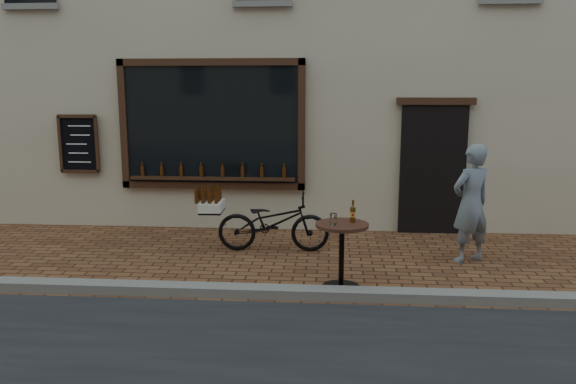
{
  "coord_description": "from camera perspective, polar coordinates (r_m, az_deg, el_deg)",
  "views": [
    {
      "loc": [
        0.18,
        -6.18,
        2.47
      ],
      "look_at": [
        -0.4,
        1.2,
        1.1
      ],
      "focal_mm": 35.0,
      "sensor_mm": 36.0,
      "label": 1
    }
  ],
  "objects": [
    {
      "name": "ground",
      "position": [
        6.66,
        2.68,
        -11.3
      ],
      "size": [
        90.0,
        90.0,
        0.0
      ],
      "primitive_type": "plane",
      "color": "#532D1A",
      "rests_on": "ground"
    },
    {
      "name": "kerb",
      "position": [
        6.82,
        2.74,
        -10.21
      ],
      "size": [
        90.0,
        0.25,
        0.12
      ],
      "primitive_type": "cube",
      "color": "slate",
      "rests_on": "ground"
    },
    {
      "name": "cargo_bicycle",
      "position": [
        8.61,
        -1.74,
        -3.03
      ],
      "size": [
        2.03,
        0.65,
        0.96
      ],
      "rotation": [
        0.0,
        0.0,
        1.6
      ],
      "color": "black",
      "rests_on": "ground"
    },
    {
      "name": "bistro_table",
      "position": [
        6.98,
        5.51,
        -5.11
      ],
      "size": [
        0.65,
        0.65,
        1.12
      ],
      "color": "black",
      "rests_on": "ground"
    },
    {
      "name": "pedestrian",
      "position": [
        8.4,
        18.09,
        -1.12
      ],
      "size": [
        0.74,
        0.66,
        1.71
      ],
      "primitive_type": "imported",
      "rotation": [
        0.0,
        0.0,
        3.64
      ],
      "color": "slate",
      "rests_on": "ground"
    }
  ]
}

